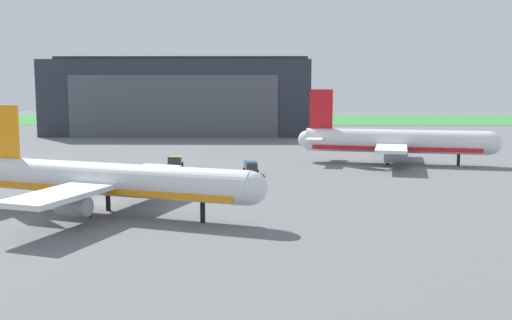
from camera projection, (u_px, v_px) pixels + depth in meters
ground_plane at (97, 204)px, 78.93m from camera, size 440.00×440.00×0.00m
grass_field_strip at (210, 120)px, 236.86m from camera, size 440.00×56.00×0.08m
maintenance_hangar at (182, 96)px, 183.29m from camera, size 71.94×37.92×21.64m
airliner_near_right at (108, 181)px, 72.06m from camera, size 36.02×29.27×12.35m
airliner_far_left at (397, 142)px, 115.05m from camera, size 35.49×27.73×13.47m
ops_van at (175, 161)px, 110.45m from camera, size 2.67×3.60×2.02m
baggage_tug at (251, 167)px, 102.95m from camera, size 2.67×3.84×2.11m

